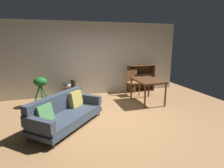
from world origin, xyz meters
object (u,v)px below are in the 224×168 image
object	(u,v)px
bookshelf	(139,78)
potted_floor_plant	(41,87)
fabric_couch	(65,112)
dining_table	(148,82)
dining_chair_near	(132,81)
media_console	(73,94)
desk_speaker	(73,84)
open_laptop	(69,85)

from	to	relation	value
bookshelf	potted_floor_plant	bearing A→B (deg)	-168.65
fabric_couch	potted_floor_plant	size ratio (longest dim) A/B	2.17
dining_table	dining_chair_near	xyz separation A→B (m)	(-0.14, 0.97, -0.17)
media_console	potted_floor_plant	world-z (taller)	potted_floor_plant
desk_speaker	fabric_couch	bearing A→B (deg)	-102.75
dining_chair_near	bookshelf	size ratio (longest dim) A/B	0.82
desk_speaker	bookshelf	bearing A→B (deg)	17.20
potted_floor_plant	dining_table	bearing A→B (deg)	-11.34
dining_table	dining_chair_near	size ratio (longest dim) A/B	1.30
fabric_couch	media_console	bearing A→B (deg)	79.31
potted_floor_plant	dining_table	size ratio (longest dim) A/B	0.78
potted_floor_plant	dining_table	world-z (taller)	potted_floor_plant
fabric_couch	dining_table	bearing A→B (deg)	20.27
open_laptop	bookshelf	distance (m)	2.86
desk_speaker	dining_chair_near	distance (m)	2.25
open_laptop	dining_chair_near	distance (m)	2.34
media_console	potted_floor_plant	bearing A→B (deg)	-173.86
potted_floor_plant	open_laptop	bearing A→B (deg)	20.16
potted_floor_plant	bookshelf	bearing A→B (deg)	11.35
fabric_couch	desk_speaker	world-z (taller)	desk_speaker
fabric_couch	media_console	xyz separation A→B (m)	(0.34, 1.78, -0.09)
open_laptop	potted_floor_plant	size ratio (longest dim) A/B	0.50
desk_speaker	dining_table	size ratio (longest dim) A/B	0.24
fabric_couch	desk_speaker	size ratio (longest dim) A/B	7.12
potted_floor_plant	bookshelf	world-z (taller)	bookshelf
fabric_couch	open_laptop	size ratio (longest dim) A/B	4.31
fabric_couch	dining_chair_near	size ratio (longest dim) A/B	2.19
desk_speaker	dining_table	distance (m)	2.43
dining_chair_near	bookshelf	bearing A→B (deg)	42.62
dining_table	desk_speaker	bearing A→B (deg)	166.15
fabric_couch	bookshelf	size ratio (longest dim) A/B	1.79
open_laptop	dining_table	xyz separation A→B (m)	(2.48, -1.00, 0.15)
dining_chair_near	desk_speaker	bearing A→B (deg)	-170.07
desk_speaker	dining_table	bearing A→B (deg)	-13.85
desk_speaker	bookshelf	distance (m)	2.83
fabric_couch	potted_floor_plant	distance (m)	1.82
fabric_couch	potted_floor_plant	xyz separation A→B (m)	(-0.65, 1.68, 0.27)
bookshelf	dining_table	bearing A→B (deg)	-103.81
desk_speaker	dining_table	world-z (taller)	desk_speaker
desk_speaker	media_console	bearing A→B (deg)	96.27
open_laptop	dining_chair_near	xyz separation A→B (m)	(2.34, -0.03, -0.02)
fabric_couch	dining_table	size ratio (longest dim) A/B	1.69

